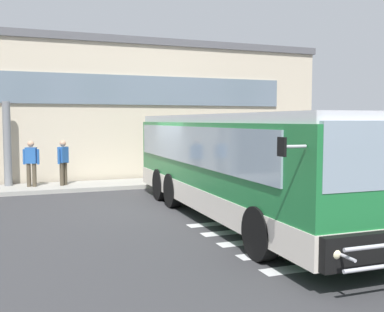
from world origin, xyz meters
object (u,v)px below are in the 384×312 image
Objects in this scene: entry_support_column at (7,144)px; passenger_by_doorway at (63,160)px; passenger_near_column at (31,160)px; bus_main_foreground at (239,168)px.

passenger_by_doorway is (1.92, -0.62, -0.62)m from entry_support_column.
passenger_by_doorway is (1.11, -0.08, -0.03)m from passenger_near_column.
bus_main_foreground is at bearing -54.40° from passenger_near_column.
passenger_near_column is (0.81, -0.54, -0.58)m from entry_support_column.
entry_support_column reaches higher than passenger_by_doorway.
bus_main_foreground is 6.53× the size of passenger_by_doorway.
entry_support_column is at bearing 127.70° from bus_main_foreground.
passenger_near_column is at bearing 125.60° from bus_main_foreground.
entry_support_column is at bearing 162.14° from passenger_by_doorway.
entry_support_column is 1.13m from passenger_near_column.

